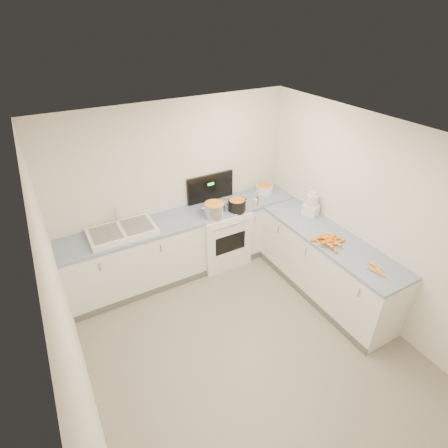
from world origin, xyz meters
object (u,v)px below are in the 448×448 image
food_processor (311,205)px  mixing_bowl (265,189)px  stove (220,234)px  spice_jar (256,203)px  steel_pot (214,210)px  extract_bottle (257,202)px  black_pot (237,206)px  sink (122,231)px

food_processor → mixing_bowl: bearing=101.0°
stove → spice_jar: stove is taller
steel_pot → food_processor: 1.38m
mixing_bowl → food_processor: size_ratio=0.77×
mixing_bowl → extract_bottle: size_ratio=2.61×
extract_bottle → spice_jar: bearing=-153.8°
extract_bottle → food_processor: food_processor is taller
steel_pot → food_processor: bearing=-27.5°
black_pot → extract_bottle: size_ratio=2.47×
mixing_bowl → spice_jar: (-0.37, -0.30, -0.02)m
mixing_bowl → extract_bottle: mixing_bowl is taller
steel_pot → spice_jar: 0.68m
stove → food_processor: 1.46m
extract_bottle → spice_jar: 0.04m
stove → sink: (-1.45, 0.02, 0.50)m
mixing_bowl → spice_jar: 0.48m
mixing_bowl → food_processor: (0.17, -0.90, 0.09)m
sink → food_processor: size_ratio=2.44×
steel_pot → food_processor: (1.22, -0.64, 0.06)m
steel_pot → spice_jar: bearing=-3.6°
stove → sink: 1.54m
black_pot → extract_bottle: (0.35, -0.01, -0.02)m
stove → black_pot: stove is taller
food_processor → sink: bearing=161.8°
sink → extract_bottle: 2.00m
sink → spice_jar: 1.97m
steel_pot → black_pot: size_ratio=1.15×
steel_pot → spice_jar: (0.68, -0.04, -0.04)m
mixing_bowl → extract_bottle: 0.44m
stove → steel_pot: stove is taller
extract_bottle → food_processor: (0.51, -0.61, 0.10)m
black_pot → food_processor: (0.86, -0.62, 0.08)m
food_processor → extract_bottle: bearing=129.7°
sink → extract_bottle: (1.99, -0.21, 0.01)m
extract_bottle → food_processor: bearing=-50.3°
steel_pot → stove: bearing=43.7°
sink → food_processor: 2.63m
extract_bottle → spice_jar: extract_bottle is taller
steel_pot → extract_bottle: steel_pot is taller
sink → mixing_bowl: (2.33, 0.08, 0.02)m
spice_jar → black_pot: bearing=174.7°
stove → sink: stove is taller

